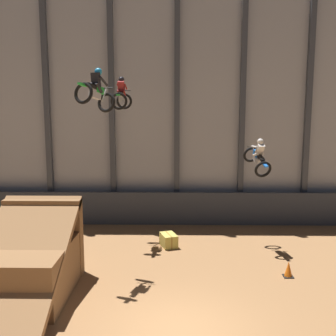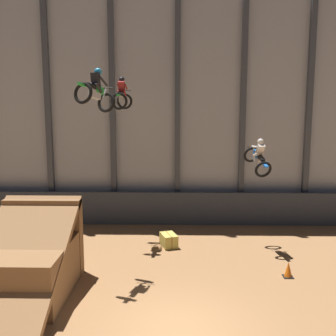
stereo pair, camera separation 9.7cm
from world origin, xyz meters
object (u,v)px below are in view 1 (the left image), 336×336
at_px(dirt_ramp, 30,263).
at_px(rider_bike_left_air, 96,91).
at_px(traffic_cone_near_ramp, 288,269).
at_px(hay_bale_trackside, 169,240).
at_px(rider_bike_center_air, 122,96).
at_px(rider_bike_right_air, 258,157).

height_order(dirt_ramp, rider_bike_left_air, rider_bike_left_air).
height_order(traffic_cone_near_ramp, hay_bale_trackside, traffic_cone_near_ramp).
bearing_deg(traffic_cone_near_ramp, dirt_ramp, -171.50).
height_order(rider_bike_left_air, hay_bale_trackside, rider_bike_left_air).
xyz_separation_m(rider_bike_center_air, traffic_cone_near_ramp, (6.50, -4.11, -6.30)).
xyz_separation_m(dirt_ramp, rider_bike_right_air, (8.31, 4.48, 2.97)).
bearing_deg(traffic_cone_near_ramp, rider_bike_left_air, 177.56).
distance_m(dirt_ramp, hay_bale_trackside, 6.35).
distance_m(traffic_cone_near_ramp, hay_bale_trackside, 5.37).
xyz_separation_m(dirt_ramp, traffic_cone_near_ramp, (8.88, 1.33, -0.73)).
distance_m(rider_bike_center_air, hay_bale_trackside, 6.73).
height_order(rider_bike_right_air, traffic_cone_near_ramp, rider_bike_right_air).
relative_size(dirt_ramp, traffic_cone_near_ramp, 9.22).
relative_size(rider_bike_center_air, rider_bike_right_air, 0.92).
distance_m(rider_bike_right_air, hay_bale_trackside, 5.32).
relative_size(rider_bike_center_air, hay_bale_trackside, 1.68).
relative_size(rider_bike_left_air, rider_bike_right_air, 0.94).
xyz_separation_m(rider_bike_right_air, traffic_cone_near_ramp, (0.57, -3.15, -3.70)).
bearing_deg(hay_bale_trackside, traffic_cone_near_ramp, -35.17).
distance_m(rider_bike_center_air, rider_bike_right_air, 6.54).
bearing_deg(rider_bike_left_air, dirt_ramp, -117.83).
bearing_deg(dirt_ramp, rider_bike_left_air, 38.99).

